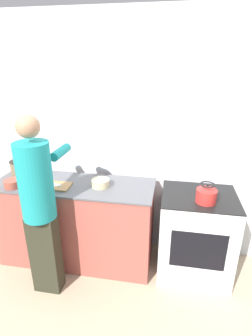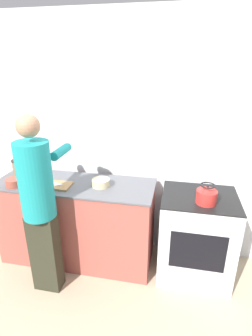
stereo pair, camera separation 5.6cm
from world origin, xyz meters
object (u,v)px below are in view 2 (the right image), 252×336
(oven, at_px, (196,236))
(canister_jar, at_px, (20,167))
(kettle, at_px, (207,195))
(bowl_prep, at_px, (101,183))
(knife, at_px, (51,183))
(person, at_px, (39,202))
(cutting_board, at_px, (54,185))

(oven, xyz_separation_m, canister_jar, (-1.94, 0.07, 0.57))
(kettle, height_order, bowl_prep, kettle)
(oven, relative_size, kettle, 4.83)
(bowl_prep, bearing_deg, knife, -172.35)
(knife, bearing_deg, kettle, 13.32)
(oven, xyz_separation_m, bowl_prep, (-0.98, -0.03, 0.52))
(oven, bearing_deg, bowl_prep, -178.35)
(person, xyz_separation_m, kettle, (1.46, 0.37, 0.03))
(person, relative_size, knife, 7.00)
(canister_jar, bearing_deg, oven, -2.18)
(cutting_board, bearing_deg, kettle, -0.04)
(oven, xyz_separation_m, cutting_board, (-1.46, -0.12, 0.49))
(person, relative_size, canister_jar, 9.78)
(canister_jar, bearing_deg, person, -46.69)
(kettle, bearing_deg, knife, 179.25)
(cutting_board, height_order, kettle, kettle)
(cutting_board, relative_size, knife, 1.45)
(knife, height_order, kettle, kettle)
(person, height_order, kettle, person)
(bowl_prep, height_order, canister_jar, canister_jar)
(cutting_board, height_order, knife, knife)
(kettle, bearing_deg, oven, 108.96)
(person, xyz_separation_m, canister_jar, (-0.52, 0.56, 0.07))
(kettle, bearing_deg, person, -165.89)
(kettle, distance_m, canister_jar, 1.99)
(oven, height_order, knife, knife)
(bowl_prep, bearing_deg, person, -133.63)
(person, relative_size, bowl_prep, 9.56)
(oven, bearing_deg, canister_jar, 177.82)
(oven, distance_m, cutting_board, 1.54)
(cutting_board, xyz_separation_m, bowl_prep, (0.48, 0.09, 0.03))
(knife, xyz_separation_m, kettle, (1.53, -0.02, 0.03))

